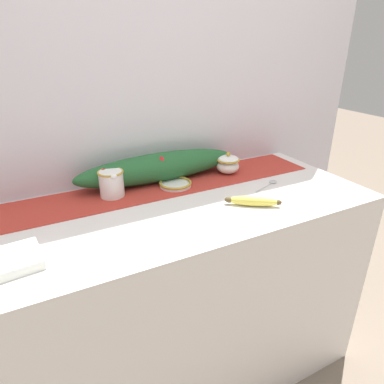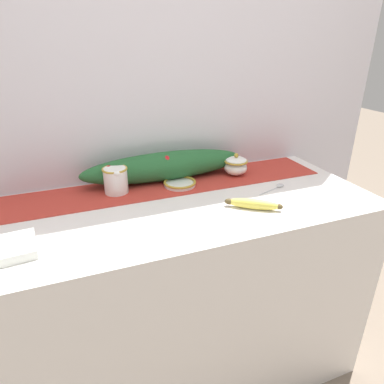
{
  "view_description": "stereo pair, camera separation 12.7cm",
  "coord_description": "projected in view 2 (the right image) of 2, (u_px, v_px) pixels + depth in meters",
  "views": [
    {
      "loc": [
        -0.51,
        -1.04,
        1.46
      ],
      "look_at": [
        0.02,
        -0.02,
        0.93
      ],
      "focal_mm": 32.0,
      "sensor_mm": 36.0,
      "label": 1
    },
    {
      "loc": [
        -0.4,
        -1.1,
        1.46
      ],
      "look_at": [
        0.02,
        -0.02,
        0.93
      ],
      "focal_mm": 32.0,
      "sensor_mm": 36.0,
      "label": 2
    }
  ],
  "objects": [
    {
      "name": "spoon",
      "position": [
        279.0,
        186.0,
        1.43
      ],
      "size": [
        0.15,
        0.07,
        0.01
      ],
      "rotation": [
        0.0,
        0.0,
        0.34
      ],
      "color": "#B7B7BC",
      "rests_on": "countertop"
    },
    {
      "name": "sugar_bowl",
      "position": [
        236.0,
        165.0,
        1.54
      ],
      "size": [
        0.11,
        0.11,
        0.1
      ],
      "color": "white",
      "rests_on": "countertop"
    },
    {
      "name": "back_wall",
      "position": [
        157.0,
        104.0,
        1.45
      ],
      "size": [
        2.27,
        0.04,
        2.4
      ],
      "primitive_type": "cube",
      "color": "silver",
      "rests_on": "ground_plane"
    },
    {
      "name": "ground_plane",
      "position": [
        186.0,
        365.0,
        1.67
      ],
      "size": [
        12.0,
        12.0,
        0.0
      ],
      "primitive_type": "plane",
      "color": "#7A6B5B"
    },
    {
      "name": "poinsettia_garland",
      "position": [
        165.0,
        166.0,
        1.48
      ],
      "size": [
        0.72,
        0.14,
        0.12
      ],
      "color": "#235B2D",
      "rests_on": "countertop"
    },
    {
      "name": "napkin_stack",
      "position": [
        10.0,
        249.0,
        0.99
      ],
      "size": [
        0.16,
        0.16,
        0.03
      ],
      "primitive_type": "cube",
      "rotation": [
        0.0,
        0.0,
        0.1
      ],
      "color": "white",
      "rests_on": "countertop"
    },
    {
      "name": "small_dish",
      "position": [
        180.0,
        183.0,
        1.44
      ],
      "size": [
        0.14,
        0.14,
        0.02
      ],
      "color": "white",
      "rests_on": "countertop"
    },
    {
      "name": "banana",
      "position": [
        253.0,
        204.0,
        1.25
      ],
      "size": [
        0.19,
        0.14,
        0.04
      ],
      "rotation": [
        0.0,
        0.0,
        -0.61
      ],
      "color": "#DBCC4C",
      "rests_on": "countertop"
    },
    {
      "name": "table_runner",
      "position": [
        170.0,
        185.0,
        1.46
      ],
      "size": [
        1.36,
        0.24,
        0.0
      ],
      "primitive_type": "cube",
      "color": "#B23328",
      "rests_on": "countertop"
    },
    {
      "name": "countertop",
      "position": [
        185.0,
        294.0,
        1.48
      ],
      "size": [
        1.47,
        0.63,
        0.88
      ],
      "primitive_type": "cube",
      "color": "silver",
      "rests_on": "ground_plane"
    },
    {
      "name": "cream_pitcher",
      "position": [
        116.0,
        179.0,
        1.36
      ],
      "size": [
        0.1,
        0.12,
        0.11
      ],
      "color": "white",
      "rests_on": "countertop"
    }
  ]
}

